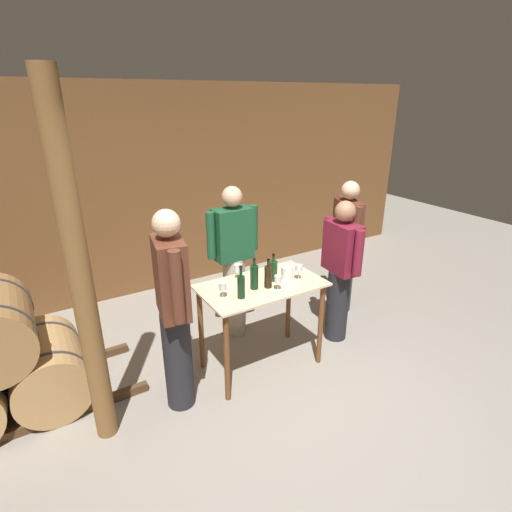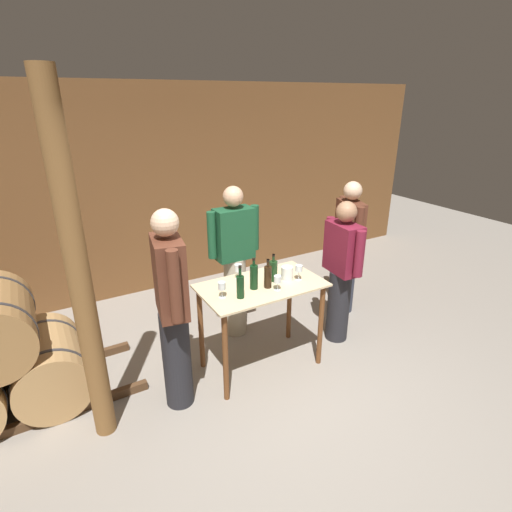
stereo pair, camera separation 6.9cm
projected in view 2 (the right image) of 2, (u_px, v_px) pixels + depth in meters
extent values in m
plane|color=gray|center=(289.00, 397.00, 3.58)|extent=(14.00, 14.00, 0.00)
cube|color=brown|center=(173.00, 190.00, 5.32)|extent=(8.40, 0.05, 2.70)
cube|color=#4C331E|center=(16.00, 428.00, 3.20)|extent=(2.12, 0.06, 0.08)
cube|color=#4C331E|center=(15.00, 378.00, 3.77)|extent=(2.12, 0.06, 0.08)
cylinder|color=tan|center=(50.00, 365.00, 3.53)|extent=(0.61, 0.88, 0.61)
cylinder|color=#38383D|center=(52.00, 382.00, 3.32)|extent=(0.62, 0.03, 0.62)
cylinder|color=#38383D|center=(47.00, 350.00, 3.74)|extent=(0.62, 0.03, 0.62)
cube|color=beige|center=(261.00, 285.00, 3.70)|extent=(1.15, 0.66, 0.02)
cylinder|color=brown|center=(225.00, 358.00, 3.41)|extent=(0.05, 0.05, 0.87)
cylinder|color=brown|center=(321.00, 325.00, 3.90)|extent=(0.05, 0.05, 0.87)
cylinder|color=brown|center=(201.00, 328.00, 3.85)|extent=(0.05, 0.05, 0.87)
cylinder|color=brown|center=(289.00, 302.00, 4.33)|extent=(0.05, 0.05, 0.87)
cylinder|color=brown|center=(79.00, 279.00, 2.74)|extent=(0.16, 0.16, 2.70)
cylinder|color=black|center=(240.00, 287.00, 3.42)|extent=(0.07, 0.07, 0.20)
cylinder|color=black|center=(240.00, 271.00, 3.37)|extent=(0.02, 0.02, 0.10)
cylinder|color=black|center=(240.00, 267.00, 3.35)|extent=(0.03, 0.03, 0.02)
cylinder|color=black|center=(254.00, 277.00, 3.58)|extent=(0.07, 0.07, 0.22)
cylinder|color=black|center=(254.00, 262.00, 3.53)|extent=(0.02, 0.02, 0.07)
cylinder|color=black|center=(254.00, 259.00, 3.52)|extent=(0.03, 0.03, 0.02)
cylinder|color=black|center=(268.00, 277.00, 3.61)|extent=(0.07, 0.07, 0.20)
cylinder|color=black|center=(268.00, 263.00, 3.56)|extent=(0.02, 0.02, 0.07)
cylinder|color=black|center=(268.00, 260.00, 3.55)|extent=(0.03, 0.03, 0.02)
cylinder|color=#193819|center=(273.00, 271.00, 3.74)|extent=(0.08, 0.08, 0.19)
cylinder|color=#193819|center=(273.00, 258.00, 3.69)|extent=(0.02, 0.02, 0.07)
cylinder|color=black|center=(274.00, 255.00, 3.68)|extent=(0.03, 0.03, 0.02)
cylinder|color=silver|center=(222.00, 297.00, 3.46)|extent=(0.06, 0.06, 0.00)
cylinder|color=silver|center=(222.00, 293.00, 3.44)|extent=(0.01, 0.01, 0.08)
cylinder|color=silver|center=(222.00, 286.00, 3.42)|extent=(0.07, 0.07, 0.07)
cylinder|color=silver|center=(238.00, 278.00, 3.82)|extent=(0.06, 0.06, 0.00)
cylinder|color=silver|center=(238.00, 275.00, 3.80)|extent=(0.01, 0.01, 0.08)
cylinder|color=silver|center=(238.00, 268.00, 3.77)|extent=(0.07, 0.07, 0.07)
cylinder|color=silver|center=(277.00, 290.00, 3.59)|extent=(0.06, 0.06, 0.00)
cylinder|color=silver|center=(277.00, 286.00, 3.58)|extent=(0.01, 0.01, 0.07)
cylinder|color=silver|center=(278.00, 279.00, 3.55)|extent=(0.07, 0.07, 0.07)
cylinder|color=silver|center=(298.00, 280.00, 3.79)|extent=(0.06, 0.06, 0.00)
cylinder|color=silver|center=(299.00, 275.00, 3.77)|extent=(0.01, 0.01, 0.09)
cylinder|color=silver|center=(299.00, 268.00, 3.74)|extent=(0.07, 0.07, 0.06)
cylinder|color=white|center=(287.00, 273.00, 3.79)|extent=(0.11, 0.11, 0.13)
cylinder|color=#333847|center=(345.00, 279.00, 4.91)|extent=(0.24, 0.24, 0.83)
cube|color=#592D1E|center=(350.00, 225.00, 4.65)|extent=(0.34, 0.45, 0.57)
sphere|color=beige|center=(353.00, 191.00, 4.50)|extent=(0.21, 0.21, 0.21)
cylinder|color=#592D1E|center=(342.00, 217.00, 4.87)|extent=(0.09, 0.09, 0.51)
cylinder|color=#592D1E|center=(359.00, 229.00, 4.41)|extent=(0.09, 0.09, 0.51)
cylinder|color=#232328|center=(177.00, 359.00, 3.38)|extent=(0.24, 0.24, 0.90)
cube|color=#592D1E|center=(170.00, 277.00, 3.09)|extent=(0.29, 0.43, 0.63)
sphere|color=beige|center=(165.00, 223.00, 2.93)|extent=(0.21, 0.21, 0.21)
cylinder|color=#592D1E|center=(175.00, 287.00, 2.86)|extent=(0.09, 0.09, 0.57)
cylinder|color=#592D1E|center=(165.00, 262.00, 3.30)|extent=(0.09, 0.09, 0.57)
cylinder|color=#232328|center=(338.00, 305.00, 4.33)|extent=(0.24, 0.24, 0.81)
cube|color=maroon|center=(343.00, 248.00, 4.08)|extent=(0.25, 0.42, 0.52)
sphere|color=#9E7051|center=(347.00, 212.00, 3.94)|extent=(0.21, 0.21, 0.21)
cylinder|color=maroon|center=(329.00, 238.00, 4.28)|extent=(0.09, 0.09, 0.47)
cylinder|color=maroon|center=(359.00, 254.00, 3.86)|extent=(0.09, 0.09, 0.47)
cylinder|color=#B7AD93|center=(235.00, 296.00, 4.42)|extent=(0.24, 0.24, 0.91)
cube|color=#194C2D|center=(234.00, 234.00, 4.15)|extent=(0.40, 0.22, 0.54)
sphere|color=tan|center=(233.00, 196.00, 4.00)|extent=(0.21, 0.21, 0.21)
cylinder|color=#194C2D|center=(255.00, 228.00, 4.26)|extent=(0.09, 0.09, 0.49)
cylinder|color=#194C2D|center=(212.00, 235.00, 4.02)|extent=(0.09, 0.09, 0.49)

